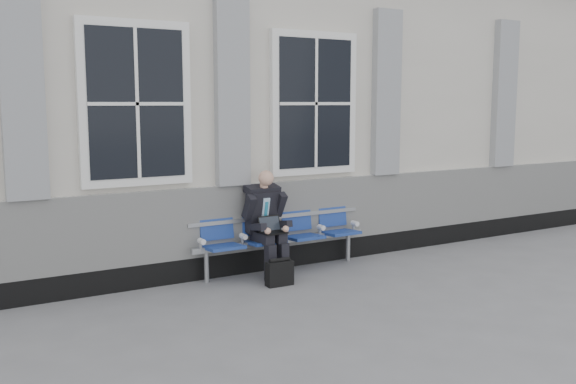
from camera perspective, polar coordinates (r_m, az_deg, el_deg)
ground at (r=7.84m, az=5.86°, el=-8.86°), size 70.00×70.00×0.00m
station_building at (r=10.50m, az=-5.40°, el=7.69°), size 14.40×4.40×4.49m
bench at (r=8.65m, az=-0.64°, el=-3.46°), size 2.60×0.47×0.91m
businessman at (r=8.36m, az=-1.96°, el=-2.42°), size 0.56×0.75×1.40m
briefcase at (r=8.04m, az=-0.77°, el=-7.20°), size 0.35×0.16×0.35m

